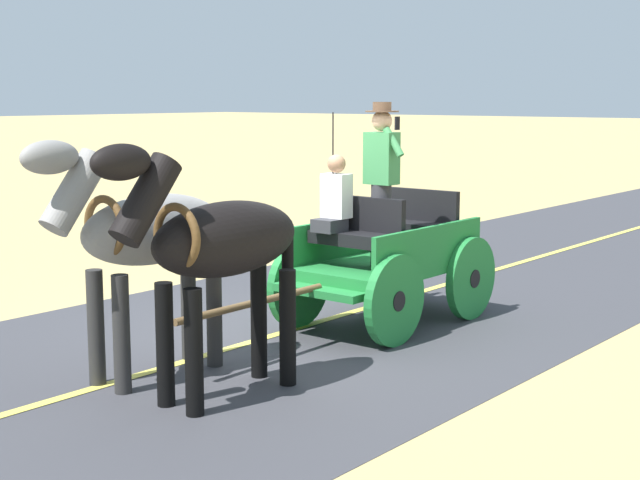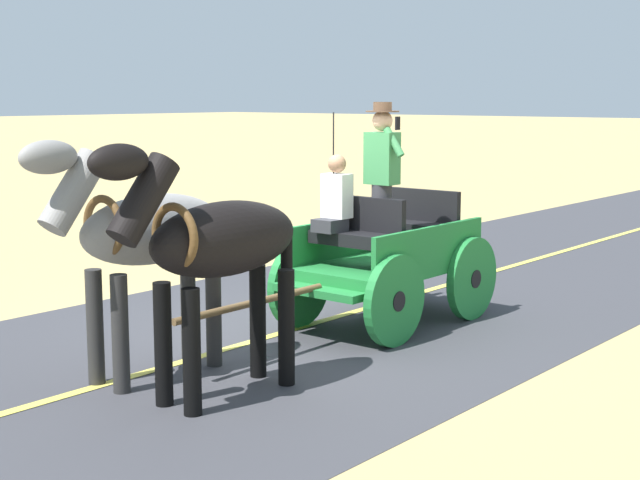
# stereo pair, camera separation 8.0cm
# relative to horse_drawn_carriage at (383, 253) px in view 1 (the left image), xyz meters

# --- Properties ---
(ground_plane) EXTENTS (200.00, 200.00, 0.00)m
(ground_plane) POSITION_rel_horse_drawn_carriage_xyz_m (0.60, 0.73, -0.82)
(ground_plane) COLOR tan
(road_surface) EXTENTS (5.74, 160.00, 0.01)m
(road_surface) POSITION_rel_horse_drawn_carriage_xyz_m (0.60, 0.73, -0.81)
(road_surface) COLOR #38383D
(road_surface) RESTS_ON ground
(road_centre_stripe) EXTENTS (0.12, 160.00, 0.00)m
(road_centre_stripe) POSITION_rel_horse_drawn_carriage_xyz_m (0.60, 0.73, -0.81)
(road_centre_stripe) COLOR #DBCC4C
(road_centre_stripe) RESTS_ON road_surface
(horse_drawn_carriage) EXTENTS (1.43, 4.50, 2.50)m
(horse_drawn_carriage) POSITION_rel_horse_drawn_carriage_xyz_m (0.00, 0.00, 0.00)
(horse_drawn_carriage) COLOR #1E7233
(horse_drawn_carriage) RESTS_ON ground
(horse_near_side) EXTENTS (0.63, 2.13, 2.21)m
(horse_near_side) POSITION_rel_horse_drawn_carriage_xyz_m (-0.44, 3.03, 0.51)
(horse_near_side) COLOR black
(horse_near_side) RESTS_ON ground
(horse_off_side) EXTENTS (0.60, 2.13, 2.21)m
(horse_off_side) POSITION_rel_horse_drawn_carriage_xyz_m (0.48, 3.03, 0.51)
(horse_off_side) COLOR gray
(horse_off_side) RESTS_ON ground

